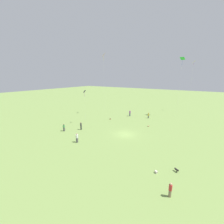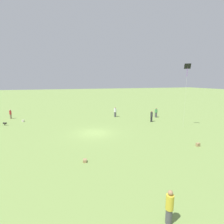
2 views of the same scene
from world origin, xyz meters
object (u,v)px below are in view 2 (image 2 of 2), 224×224
(person_5, at_px, (115,112))
(picnic_bag_2, at_px, (85,161))
(person_4, at_px, (11,114))
(person_0, at_px, (156,113))
(picnic_bag_1, at_px, (23,121))
(kite_1, at_px, (187,69))
(person_3, at_px, (169,207))
(person_1, at_px, (151,116))
(picnic_bag_0, at_px, (198,145))
(dog_0, at_px, (5,123))

(person_5, height_order, picnic_bag_2, person_5)
(person_5, bearing_deg, person_4, 85.18)
(person_0, bearing_deg, picnic_bag_2, 55.15)
(picnic_bag_1, bearing_deg, kite_1, -115.36)
(person_3, xyz_separation_m, picnic_bag_1, (25.19, 10.40, -0.71))
(person_3, distance_m, picnic_bag_2, 8.15)
(picnic_bag_1, bearing_deg, person_5, -93.17)
(person_5, bearing_deg, person_3, 175.11)
(person_1, relative_size, person_4, 1.07)
(picnic_bag_1, bearing_deg, person_4, 37.97)
(picnic_bag_0, relative_size, picnic_bag_1, 0.89)
(person_0, relative_size, person_5, 0.94)
(person_5, height_order, picnic_bag_0, person_5)
(dog_0, distance_m, picnic_bag_0, 26.70)
(picnic_bag_1, bearing_deg, dog_0, 129.17)
(person_1, bearing_deg, picnic_bag_2, -83.26)
(person_1, distance_m, person_4, 24.73)
(dog_0, height_order, picnic_bag_1, dog_0)
(person_0, distance_m, dog_0, 25.19)
(picnic_bag_0, bearing_deg, person_3, 130.44)
(person_0, xyz_separation_m, person_4, (6.71, 25.42, 0.01))
(person_3, distance_m, dog_0, 26.58)
(person_3, relative_size, picnic_bag_1, 3.81)
(kite_1, xyz_separation_m, picnic_bag_0, (-6.68, 3.61, -8.19))
(person_1, distance_m, picnic_bag_0, 11.20)
(kite_1, bearing_deg, picnic_bag_1, 53.20)
(person_1, bearing_deg, kite_1, -3.55)
(dog_0, xyz_separation_m, picnic_bag_2, (-15.80, -9.75, -0.21))
(picnic_bag_0, bearing_deg, picnic_bag_2, 90.13)
(person_3, distance_m, picnic_bag_0, 11.78)
(person_3, bearing_deg, picnic_bag_0, -168.98)
(person_1, bearing_deg, person_5, -175.63)
(person_0, bearing_deg, person_4, -2.08)
(dog_0, bearing_deg, picnic_bag_2, 61.48)
(dog_0, bearing_deg, person_1, 108.15)
(person_4, bearing_deg, person_5, 90.91)
(person_3, bearing_deg, picnic_bag_2, -98.83)
(person_0, height_order, person_5, person_5)
(person_3, relative_size, picnic_bag_2, 3.87)
(kite_1, relative_size, picnic_bag_0, 22.27)
(person_4, xyz_separation_m, person_5, (-4.06, -18.32, 0.05))
(person_5, distance_m, picnic_bag_2, 18.67)
(person_5, xyz_separation_m, picnic_bag_0, (-16.68, -3.53, -0.74))
(person_4, relative_size, dog_0, 2.71)
(dog_0, bearing_deg, kite_1, 99.93)
(person_0, xyz_separation_m, picnic_bag_0, (-14.04, 3.57, -0.67))
(dog_0, relative_size, picnic_bag_2, 1.40)
(person_1, relative_size, dog_0, 2.90)
(person_0, height_order, person_1, person_1)
(person_3, distance_m, person_4, 31.17)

